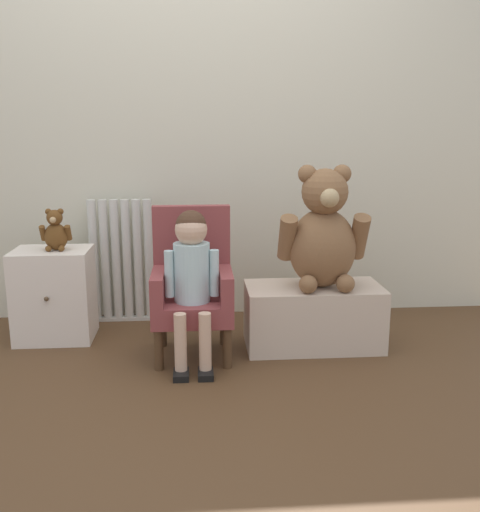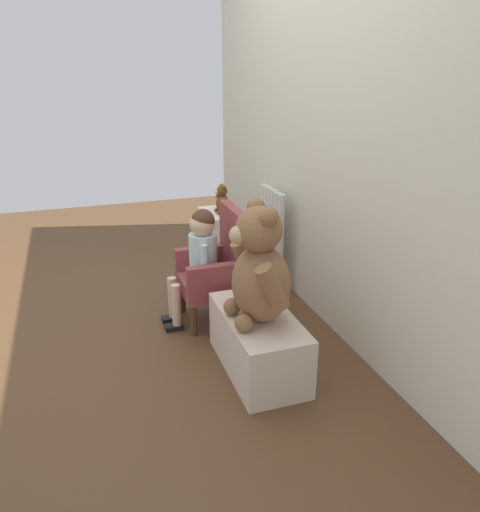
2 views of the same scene
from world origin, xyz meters
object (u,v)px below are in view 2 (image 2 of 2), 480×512
(child_figure, at_px, (199,251))
(large_teddy_bear, at_px, (260,270))
(low_bench, at_px, (258,342))
(small_teddy_bear, at_px, (222,201))
(radiator, at_px, (272,238))
(child_armchair, at_px, (217,268))
(small_dresser, at_px, (223,242))

(child_figure, bearing_deg, large_teddy_bear, 12.40)
(low_bench, bearing_deg, small_teddy_bear, 171.15)
(radiator, relative_size, child_armchair, 0.98)
(small_teddy_bear, bearing_deg, child_armchair, -19.47)
(child_armchair, bearing_deg, child_figure, -90.00)
(low_bench, distance_m, small_teddy_bear, 1.39)
(child_figure, xyz_separation_m, large_teddy_bear, (0.65, 0.14, 0.11))
(radiator, bearing_deg, child_figure, -57.59)
(small_dresser, bearing_deg, child_figure, -26.86)
(small_dresser, height_order, child_armchair, child_armchair)
(low_bench, xyz_separation_m, large_teddy_bear, (0.04, -0.01, 0.43))
(child_armchair, relative_size, child_figure, 0.99)
(radiator, height_order, child_figure, child_figure)
(radiator, height_order, small_teddy_bear, radiator)
(low_bench, height_order, small_teddy_bear, small_teddy_bear)
(large_teddy_bear, xyz_separation_m, small_teddy_bear, (-1.34, 0.21, -0.01))
(small_teddy_bear, bearing_deg, low_bench, -8.85)
(low_bench, relative_size, small_teddy_bear, 3.18)
(low_bench, bearing_deg, child_figure, -165.89)
(small_dresser, bearing_deg, low_bench, -9.09)
(low_bench, relative_size, large_teddy_bear, 1.13)
(small_dresser, bearing_deg, small_teddy_bear, -18.62)
(radiator, bearing_deg, large_teddy_bear, -25.19)
(child_figure, relative_size, low_bench, 1.07)
(small_dresser, height_order, low_bench, small_dresser)
(large_teddy_bear, bearing_deg, child_armchair, -177.28)
(small_dresser, distance_m, child_armchair, 0.78)
(small_dresser, relative_size, child_figure, 0.66)
(child_figure, distance_m, low_bench, 0.71)
(low_bench, height_order, large_teddy_bear, large_teddy_bear)
(radiator, bearing_deg, small_teddy_bear, -135.97)
(low_bench, bearing_deg, large_teddy_bear, -17.96)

